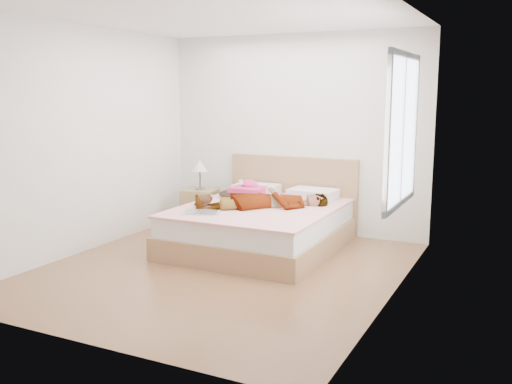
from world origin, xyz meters
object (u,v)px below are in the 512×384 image
towel (248,190)px  nightstand (200,205)px  phone (241,182)px  magazine (201,212)px  woman (263,197)px  plush_toy (204,200)px  bed (263,224)px  coffee_mug (240,204)px

towel → nightstand: 0.85m
phone → magazine: size_ratio=0.22×
magazine → nightstand: (-0.75, 1.21, -0.21)m
woman → magazine: woman is taller
nightstand → plush_toy: bearing=-56.1°
phone → magazine: bearing=-121.8°
bed → magazine: (-0.43, -0.71, 0.24)m
towel → magazine: bearing=-92.2°
bed → phone: bearing=144.6°
bed → towel: (-0.39, 0.38, 0.33)m
woman → magazine: (-0.47, -0.64, -0.10)m
bed → towel: 0.63m
magazine → towel: bearing=87.8°
woman → bed: size_ratio=0.77×
woman → coffee_mug: 0.28m
coffee_mug → nightstand: bearing=143.8°
bed → magazine: size_ratio=4.37×
bed → plush_toy: 0.77m
nightstand → coffee_mug: bearing=-36.2°
towel → plush_toy: bearing=-104.0°
magazine → plush_toy: (-0.15, 0.31, 0.07)m
phone → magazine: 1.06m
coffee_mug → plush_toy: (-0.41, -0.15, 0.03)m
magazine → nightstand: 1.44m
nightstand → bed: bearing=-22.6°
bed → coffee_mug: bearing=-125.1°
bed → coffee_mug: 0.41m
coffee_mug → nightstand: nightstand is taller
plush_toy → phone: bearing=80.7°
woman → plush_toy: bearing=-95.6°
woman → bed: 0.35m
plush_toy → towel: bearing=76.0°
towel → magazine: towel is taller
coffee_mug → towel: bearing=109.1°
towel → phone: bearing=-147.0°
woman → magazine: 0.80m
magazine → nightstand: bearing=122.0°
magazine → phone: bearing=91.8°
woman → towel: bearing=-170.1°
woman → towel: (-0.43, 0.45, -0.02)m
coffee_mug → bed: bearing=54.9°
magazine → coffee_mug: coffee_mug is taller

